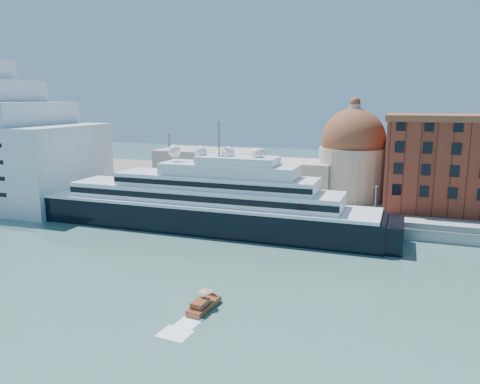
% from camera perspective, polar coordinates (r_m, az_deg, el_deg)
% --- Properties ---
extents(ground, '(400.00, 400.00, 0.00)m').
position_cam_1_polar(ground, '(83.90, -6.70, -8.93)').
color(ground, '#365D57').
rests_on(ground, ground).
extents(quay, '(180.00, 10.00, 2.50)m').
position_cam_1_polar(quay, '(113.65, 0.84, -2.78)').
color(quay, gray).
rests_on(quay, ground).
extents(land, '(260.00, 72.00, 2.00)m').
position_cam_1_polar(land, '(152.25, 5.78, 0.68)').
color(land, slate).
rests_on(land, ground).
extents(quay_fence, '(180.00, 0.10, 1.20)m').
position_cam_1_polar(quay_fence, '(109.08, 0.08, -2.38)').
color(quay_fence, slate).
rests_on(quay_fence, quay).
extents(superyacht, '(94.70, 13.13, 28.30)m').
position_cam_1_polar(superyacht, '(107.30, -7.00, -1.72)').
color(superyacht, black).
rests_on(superyacht, ground).
extents(service_barge, '(14.28, 7.44, 3.06)m').
position_cam_1_polar(service_barge, '(125.00, -21.68, -2.47)').
color(service_barge, white).
rests_on(service_barge, ground).
extents(water_taxi, '(2.75, 6.69, 3.10)m').
position_cam_1_polar(water_taxi, '(67.07, -4.47, -13.56)').
color(water_taxi, brown).
rests_on(water_taxi, ground).
extents(warehouse, '(43.00, 19.00, 23.25)m').
position_cam_1_polar(warehouse, '(124.55, 27.12, 3.09)').
color(warehouse, maroon).
rests_on(warehouse, land).
extents(church, '(66.00, 18.00, 25.50)m').
position_cam_1_polar(church, '(132.61, 6.76, 3.42)').
color(church, beige).
rests_on(church, land).
extents(lamp_posts, '(120.80, 2.40, 18.00)m').
position_cam_1_polar(lamp_posts, '(114.93, -5.43, 1.70)').
color(lamp_posts, slate).
rests_on(lamp_posts, quay).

